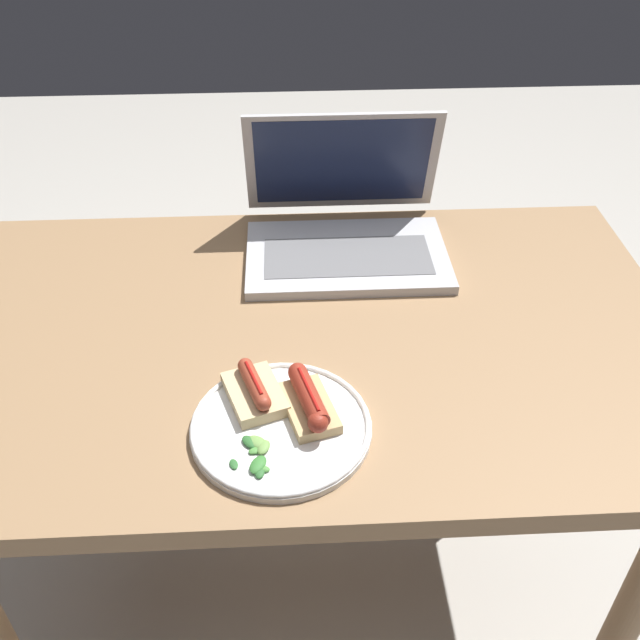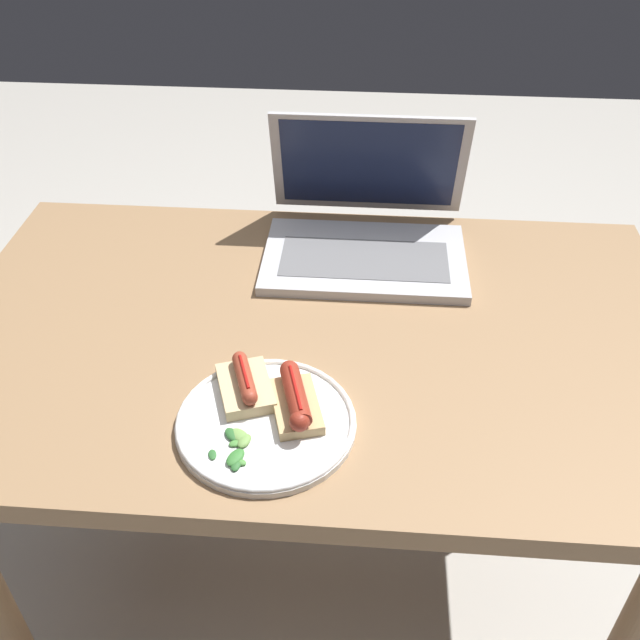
% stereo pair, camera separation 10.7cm
% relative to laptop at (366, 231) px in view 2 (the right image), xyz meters
% --- Properties ---
extents(ground_plane, '(6.00, 6.00, 0.00)m').
position_rel_laptop_xyz_m(ground_plane, '(-0.07, -0.24, -0.78)').
color(ground_plane, '#B7B2A8').
extents(desk, '(1.20, 0.75, 0.74)m').
position_rel_laptop_xyz_m(desk, '(-0.07, -0.24, -0.14)').
color(desk, '#93704C').
rests_on(desk, ground_plane).
extents(laptop, '(0.36, 0.30, 0.23)m').
position_rel_laptop_xyz_m(laptop, '(0.00, 0.00, 0.00)').
color(laptop, '#B7B7BC').
rests_on(laptop, desk).
extents(plate, '(0.25, 0.25, 0.02)m').
position_rel_laptop_xyz_m(plate, '(-0.12, -0.45, -0.03)').
color(plate, white).
rests_on(plate, desk).
extents(sausage_toast_left, '(0.10, 0.12, 0.04)m').
position_rel_laptop_xyz_m(sausage_toast_left, '(-0.16, -0.40, -0.02)').
color(sausage_toast_left, '#D6B784').
rests_on(sausage_toast_left, plate).
extents(sausage_toast_middle, '(0.09, 0.13, 0.05)m').
position_rel_laptop_xyz_m(sausage_toast_middle, '(-0.08, -0.43, -0.01)').
color(sausage_toast_middle, tan).
rests_on(sausage_toast_middle, plate).
extents(salad_pile, '(0.06, 0.08, 0.01)m').
position_rel_laptop_xyz_m(salad_pile, '(-0.16, -0.51, -0.03)').
color(salad_pile, '#709E4C').
rests_on(salad_pile, plate).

